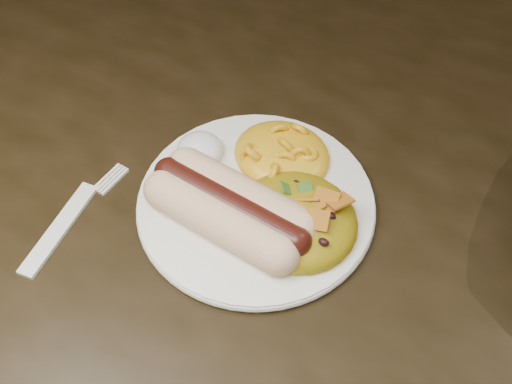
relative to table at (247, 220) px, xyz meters
The scene contains 7 objects.
table is the anchor object (origin of this frame).
plate 0.11m from the table, 45.99° to the right, with size 0.21×0.21×0.01m, color white.
hotdog 0.14m from the table, 66.17° to the right, with size 0.13×0.07×0.03m.
mac_and_cheese 0.13m from the table, 28.65° to the left, with size 0.09×0.08×0.03m, color orange.
sour_cream 0.12m from the table, 145.98° to the right, with size 0.04×0.04×0.03m, color white.
taco_salad 0.15m from the table, 27.93° to the right, with size 0.11×0.10×0.05m.
fork 0.20m from the table, 121.34° to the right, with size 0.02×0.15×0.00m, color silver.
Camera 1 is at (0.21, -0.30, 1.18)m, focal length 42.00 mm.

